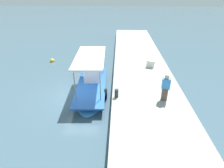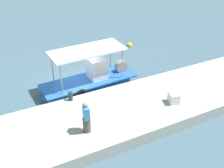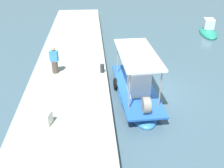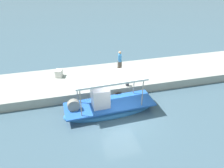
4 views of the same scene
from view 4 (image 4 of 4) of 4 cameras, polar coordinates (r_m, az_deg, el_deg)
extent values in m
plane|color=#415B6B|center=(14.75, 2.23, -8.24)|extent=(120.00, 120.00, 0.00)
cube|color=#A2A199|center=(18.21, -1.70, 1.25)|extent=(36.00, 4.54, 0.69)
ellipsoid|color=#3379BE|center=(15.15, -0.63, -6.69)|extent=(6.34, 2.21, 0.84)
cube|color=blue|center=(14.87, -0.64, -5.24)|extent=(6.09, 2.20, 0.10)
cube|color=silver|center=(14.37, -3.07, -3.51)|extent=(1.14, 1.13, 1.42)
cylinder|color=gray|center=(13.39, -8.10, -5.02)|extent=(0.07, 0.07, 2.04)
cylinder|color=gray|center=(14.63, -9.05, -1.75)|extent=(0.07, 0.07, 2.04)
cylinder|color=gray|center=(14.33, 7.91, -2.39)|extent=(0.07, 0.07, 2.04)
cylinder|color=gray|center=(15.50, 5.73, 0.47)|extent=(0.07, 0.07, 2.04)
cube|color=white|center=(13.78, -0.69, 1.70)|extent=(4.58, 2.07, 0.12)
torus|color=black|center=(16.01, 1.61, -3.23)|extent=(0.75, 0.21, 0.74)
cylinder|color=gray|center=(14.30, -9.92, -5.43)|extent=(0.81, 0.38, 0.80)
cylinder|color=brown|center=(18.92, 1.99, 4.92)|extent=(0.43, 0.43, 0.77)
cube|color=#3C8CD8|center=(18.63, 2.03, 6.87)|extent=(0.35, 0.51, 0.64)
sphere|color=tan|center=(18.46, 2.05, 8.13)|extent=(0.25, 0.25, 0.25)
cylinder|color=#2D2D33|center=(16.51, 4.01, 0.34)|extent=(0.24, 0.24, 0.53)
cube|color=silver|center=(18.27, -13.58, 2.72)|extent=(0.65, 0.73, 0.57)
camera|label=1|loc=(20.05, 34.38, 18.72)|focal=30.28mm
camera|label=2|loc=(27.29, 4.27, 30.58)|focal=44.55mm
camera|label=3|loc=(17.21, -50.99, 15.07)|focal=41.88mm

